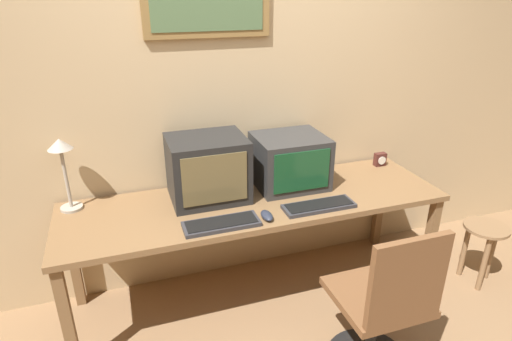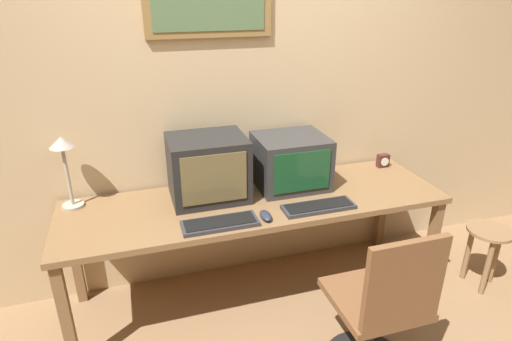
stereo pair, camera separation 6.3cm
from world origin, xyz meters
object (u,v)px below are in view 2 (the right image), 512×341
at_px(monitor_left, 208,168).
at_px(desk_clock, 383,161).
at_px(monitor_right, 291,161).
at_px(side_stool, 487,245).
at_px(desk_lamp, 64,156).
at_px(mouse_near_keyboard, 266,216).
at_px(office_chair, 380,315).
at_px(keyboard_main, 220,223).
at_px(keyboard_side, 319,207).

bearing_deg(monitor_left, desk_clock, 4.38).
height_order(monitor_right, side_stool, monitor_right).
bearing_deg(desk_lamp, mouse_near_keyboard, -24.41).
xyz_separation_m(monitor_right, desk_lamp, (-1.33, 0.10, 0.15)).
bearing_deg(mouse_near_keyboard, desk_clock, 23.96).
xyz_separation_m(desk_lamp, side_stool, (2.58, -0.58, -0.72)).
relative_size(desk_lamp, office_chair, 0.47).
bearing_deg(side_stool, desk_lamp, 167.22).
relative_size(mouse_near_keyboard, desk_clock, 1.27).
bearing_deg(monitor_left, monitor_right, 1.16).
relative_size(mouse_near_keyboard, office_chair, 0.13).
height_order(desk_clock, desk_lamp, desk_lamp).
height_order(keyboard_main, side_stool, keyboard_main).
height_order(desk_lamp, office_chair, desk_lamp).
bearing_deg(keyboard_side, monitor_right, 96.79).
bearing_deg(desk_lamp, keyboard_main, -30.87).
distance_m(monitor_right, keyboard_side, 0.39).
bearing_deg(monitor_right, monitor_left, -178.84).
relative_size(monitor_right, office_chair, 0.48).
distance_m(keyboard_main, desk_clock, 1.38).
bearing_deg(keyboard_side, keyboard_main, -178.55).
xyz_separation_m(keyboard_main, keyboard_side, (0.59, 0.02, 0.00)).
xyz_separation_m(office_chair, side_stool, (1.11, 0.45, -0.08)).
distance_m(office_chair, side_stool, 1.20).
bearing_deg(monitor_left, desk_lamp, 172.16).
height_order(monitor_left, desk_clock, monitor_left).
relative_size(office_chair, side_stool, 2.09).
relative_size(keyboard_main, mouse_near_keyboard, 3.49).
bearing_deg(keyboard_side, side_stool, -6.27).
bearing_deg(office_chair, keyboard_side, 98.66).
height_order(keyboard_main, keyboard_side, same).
distance_m(mouse_near_keyboard, side_stool, 1.59).
bearing_deg(office_chair, desk_clock, 58.84).
xyz_separation_m(desk_lamp, office_chair, (1.46, -1.03, -0.64)).
height_order(monitor_left, monitor_right, monitor_left).
xyz_separation_m(keyboard_side, mouse_near_keyboard, (-0.33, -0.02, 0.01)).
bearing_deg(monitor_right, desk_clock, 6.68).
relative_size(monitor_left, desk_lamp, 1.05).
bearing_deg(monitor_right, side_stool, -21.34).
xyz_separation_m(monitor_right, mouse_near_keyboard, (-0.29, -0.37, -0.15)).
distance_m(keyboard_side, desk_clock, 0.83).
relative_size(keyboard_main, keyboard_side, 0.97).
distance_m(monitor_right, office_chair, 1.06).
distance_m(keyboard_side, mouse_near_keyboard, 0.33).
xyz_separation_m(keyboard_main, desk_clock, (1.30, 0.46, 0.03)).
distance_m(mouse_near_keyboard, desk_lamp, 1.18).
bearing_deg(monitor_right, desk_lamp, 175.78).
height_order(monitor_right, mouse_near_keyboard, monitor_right).
height_order(mouse_near_keyboard, office_chair, office_chair).
relative_size(desk_lamp, side_stool, 0.98).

